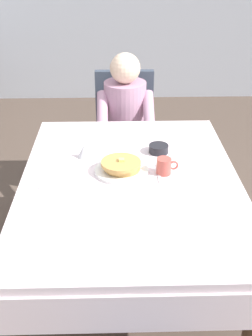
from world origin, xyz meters
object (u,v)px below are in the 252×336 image
object	(u,v)px
knife_right_of_plate	(159,173)
spoon_near_edge	(134,211)
chair_diner	(125,126)
breakfast_stack	(121,165)
cup_coffee	(164,166)
syrup_pitcher	(84,151)
bowl_butter	(159,149)
diner_person	(125,116)
fork_left_of_plate	(85,174)
dining_table_main	(130,194)
plate_breakfast	(122,171)

from	to	relation	value
knife_right_of_plate	spoon_near_edge	distance (m)	0.37
chair_diner	breakfast_stack	xyz separation A→B (m)	(-0.04, -1.10, 0.25)
breakfast_stack	cup_coffee	world-z (taller)	cup_coffee
breakfast_stack	syrup_pitcher	size ratio (longest dim) A/B	2.56
bowl_butter	spoon_near_edge	size ratio (longest dim) A/B	0.73
knife_right_of_plate	diner_person	bearing A→B (deg)	9.95
chair_diner	syrup_pitcher	distance (m)	0.99
bowl_butter	knife_right_of_plate	world-z (taller)	bowl_butter
cup_coffee	fork_left_of_plate	world-z (taller)	cup_coffee
syrup_pitcher	fork_left_of_plate	size ratio (longest dim) A/B	0.44
syrup_pitcher	knife_right_of_plate	world-z (taller)	syrup_pitcher
dining_table_main	bowl_butter	distance (m)	0.36
diner_person	breakfast_stack	xyz separation A→B (m)	(-0.04, -0.95, 0.11)
breakfast_stack	fork_left_of_plate	distance (m)	0.19
knife_right_of_plate	dining_table_main	bearing A→B (deg)	110.48
spoon_near_edge	syrup_pitcher	bearing A→B (deg)	122.08
chair_diner	bowl_butter	size ratio (longest dim) A/B	8.45
dining_table_main	fork_left_of_plate	xyz separation A→B (m)	(-0.23, 0.05, 0.09)
diner_person	fork_left_of_plate	xyz separation A→B (m)	(-0.23, -0.96, 0.07)
dining_table_main	breakfast_stack	world-z (taller)	breakfast_stack
fork_left_of_plate	spoon_near_edge	size ratio (longest dim) A/B	1.20
dining_table_main	chair_diner	xyz separation A→B (m)	(-0.00, 1.17, -0.12)
breakfast_stack	spoon_near_edge	distance (m)	0.36
chair_diner	cup_coffee	world-z (taller)	chair_diner
diner_person	knife_right_of_plate	world-z (taller)	diner_person
syrup_pitcher	spoon_near_edge	bearing A→B (deg)	-64.98
plate_breakfast	syrup_pitcher	bearing A→B (deg)	139.19
dining_table_main	plate_breakfast	bearing A→B (deg)	120.65
plate_breakfast	cup_coffee	xyz separation A→B (m)	(0.22, -0.02, 0.03)
diner_person	fork_left_of_plate	bearing A→B (deg)	76.45
chair_diner	syrup_pitcher	bearing A→B (deg)	75.26
cup_coffee	bowl_butter	xyz separation A→B (m)	(-0.01, 0.24, -0.02)
chair_diner	plate_breakfast	bearing A→B (deg)	87.81
cup_coffee	knife_right_of_plate	distance (m)	0.05
breakfast_stack	fork_left_of_plate	bearing A→B (deg)	-175.01
dining_table_main	bowl_butter	size ratio (longest dim) A/B	13.85
diner_person	cup_coffee	world-z (taller)	diner_person
dining_table_main	bowl_butter	xyz separation A→B (m)	(0.17, 0.29, 0.11)
bowl_butter	fork_left_of_plate	size ratio (longest dim) A/B	0.61
plate_breakfast	knife_right_of_plate	xyz separation A→B (m)	(0.19, -0.02, -0.01)
dining_table_main	cup_coffee	world-z (taller)	cup_coffee
breakfast_stack	bowl_butter	bearing A→B (deg)	46.51
knife_right_of_plate	bowl_butter	bearing A→B (deg)	-4.01
chair_diner	cup_coffee	size ratio (longest dim) A/B	8.23
chair_diner	plate_breakfast	world-z (taller)	chair_diner
chair_diner	breakfast_stack	distance (m)	1.13
fork_left_of_plate	spoon_near_edge	bearing A→B (deg)	-139.42
diner_person	fork_left_of_plate	size ratio (longest dim) A/B	6.22
breakfast_stack	cup_coffee	xyz separation A→B (m)	(0.22, -0.02, 0.00)
breakfast_stack	dining_table_main	bearing A→B (deg)	-57.59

